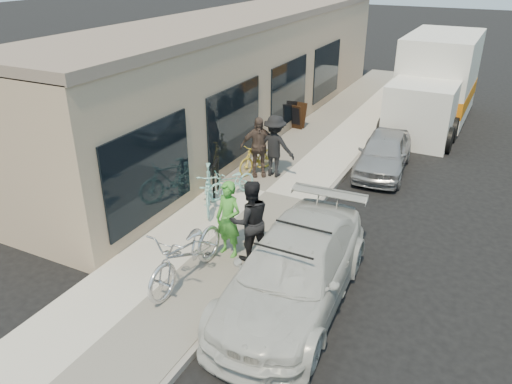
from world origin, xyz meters
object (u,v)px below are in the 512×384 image
(bike_rack, at_px, (216,175))
(tandem_bike, at_px, (187,253))
(sedan_silver, at_px, (384,153))
(bystander_b, at_px, (258,147))
(moving_truck, at_px, (435,85))
(cruiser_bike_a, at_px, (208,188))
(woman_rider, at_px, (228,219))
(sedan_white, at_px, (294,271))
(man_standing, at_px, (250,221))
(sandwich_board, at_px, (297,116))
(cruiser_bike_b, at_px, (231,182))
(cruiser_bike_c, at_px, (257,158))
(bystander_a, at_px, (275,146))

(bike_rack, height_order, tandem_bike, tandem_bike)
(sedan_silver, xyz_separation_m, bystander_b, (-3.12, -2.30, 0.44))
(moving_truck, relative_size, cruiser_bike_a, 3.71)
(tandem_bike, height_order, cruiser_bike_a, tandem_bike)
(woman_rider, height_order, cruiser_bike_a, woman_rider)
(sedan_white, xyz_separation_m, tandem_bike, (-2.07, -0.47, 0.06))
(moving_truck, height_order, woman_rider, moving_truck)
(sedan_silver, relative_size, moving_truck, 0.52)
(bike_rack, bearing_deg, man_standing, -45.97)
(sandwich_board, xyz_separation_m, cruiser_bike_b, (0.67, -6.14, -0.07))
(sandwich_board, xyz_separation_m, tandem_bike, (1.76, -9.87, 0.15))
(cruiser_bike_c, height_order, bystander_b, bystander_b)
(cruiser_bike_a, height_order, cruiser_bike_b, cruiser_bike_a)
(sedan_white, distance_m, cruiser_bike_c, 6.03)
(man_standing, height_order, bystander_b, man_standing)
(sedan_silver, distance_m, cruiser_bike_a, 5.78)
(bystander_a, bearing_deg, man_standing, 107.32)
(sedan_white, bearing_deg, bystander_a, 115.06)
(cruiser_bike_a, distance_m, cruiser_bike_c, 2.64)
(man_standing, height_order, bystander_a, bystander_a)
(cruiser_bike_a, height_order, bystander_a, bystander_a)
(sedan_silver, xyz_separation_m, tandem_bike, (-2.05, -7.61, 0.17))
(sedan_silver, xyz_separation_m, moving_truck, (0.48, 5.81, 0.87))
(woman_rider, height_order, bystander_b, bystander_b)
(tandem_bike, relative_size, bystander_b, 1.34)
(sedan_white, height_order, bystander_a, bystander_a)
(sandwich_board, xyz_separation_m, man_standing, (2.50, -8.59, 0.43))
(sandwich_board, distance_m, woman_rider, 8.91)
(sedan_silver, bearing_deg, sedan_white, -94.39)
(sedan_white, distance_m, bystander_b, 5.78)
(moving_truck, bearing_deg, tandem_bike, -99.92)
(sedan_white, height_order, cruiser_bike_b, sedan_white)
(moving_truck, distance_m, man_standing, 12.28)
(sandwich_board, height_order, moving_truck, moving_truck)
(sandwich_board, height_order, bystander_a, bystander_a)
(bystander_b, bearing_deg, tandem_bike, -111.39)
(cruiser_bike_a, distance_m, cruiser_bike_b, 0.88)
(bike_rack, xyz_separation_m, woman_rider, (1.76, -2.38, 0.27))
(sandwich_board, relative_size, moving_truck, 0.14)
(tandem_bike, bearing_deg, bike_rack, 113.96)
(moving_truck, bearing_deg, bystander_a, -111.09)
(cruiser_bike_a, height_order, bystander_b, bystander_b)
(moving_truck, bearing_deg, sedan_silver, -93.98)
(moving_truck, xyz_separation_m, man_standing, (-1.79, -12.14, -0.42))
(cruiser_bike_a, relative_size, cruiser_bike_c, 1.21)
(woman_rider, bearing_deg, cruiser_bike_a, 142.92)
(sedan_white, distance_m, sedan_silver, 7.14)
(sedan_white, distance_m, cruiser_bike_b, 4.55)
(bike_rack, relative_size, cruiser_bike_a, 0.53)
(cruiser_bike_a, xyz_separation_m, cruiser_bike_c, (0.05, 2.64, -0.10))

